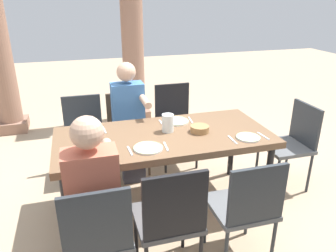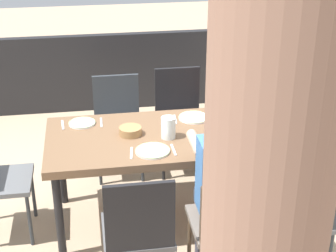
{
  "view_description": "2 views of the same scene",
  "coord_description": "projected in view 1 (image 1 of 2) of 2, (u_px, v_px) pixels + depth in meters",
  "views": [
    {
      "loc": [
        -0.71,
        -2.59,
        1.93
      ],
      "look_at": [
        0.06,
        0.08,
        0.8
      ],
      "focal_mm": 34.95,
      "sensor_mm": 36.0,
      "label": 1
    },
    {
      "loc": [
        0.62,
        3.56,
        2.52
      ],
      "look_at": [
        0.06,
        0.1,
        0.87
      ],
      "focal_mm": 56.85,
      "sensor_mm": 36.0,
      "label": 2
    }
  ],
  "objects": [
    {
      "name": "fork_0",
      "position": [
        71.0,
        133.0,
        2.95
      ],
      "size": [
        0.02,
        0.17,
        0.01
      ],
      "primitive_type": "cube",
      "rotation": [
        0.0,
        0.0,
        -0.01
      ],
      "color": "silver",
      "rests_on": "dining_table"
    },
    {
      "name": "dining_table",
      "position": [
        164.0,
        141.0,
        2.95
      ],
      "size": [
        1.92,
        0.89,
        0.76
      ],
      "color": "brown",
      "rests_on": "ground"
    },
    {
      "name": "chair_west_south",
      "position": [
        97.0,
        234.0,
        2.08
      ],
      "size": [
        0.44,
        0.44,
        0.89
      ],
      "color": "#5B5E61",
      "rests_on": "ground"
    },
    {
      "name": "plate_2",
      "position": [
        176.0,
        121.0,
        3.21
      ],
      "size": [
        0.25,
        0.25,
        0.02
      ],
      "color": "white",
      "rests_on": "dining_table"
    },
    {
      "name": "plate_1",
      "position": [
        148.0,
        148.0,
        2.65
      ],
      "size": [
        0.24,
        0.24,
        0.02
      ],
      "color": "white",
      "rests_on": "dining_table"
    },
    {
      "name": "chair_east_north",
      "position": [
        175.0,
        119.0,
        3.88
      ],
      "size": [
        0.44,
        0.44,
        0.94
      ],
      "color": "#4F4F50",
      "rests_on": "ground"
    },
    {
      "name": "spoon_1",
      "position": [
        166.0,
        146.0,
        2.69
      ],
      "size": [
        0.03,
        0.17,
        0.01
      ],
      "primitive_type": "cube",
      "rotation": [
        0.0,
        0.0,
        -0.08
      ],
      "color": "silver",
      "rests_on": "dining_table"
    },
    {
      "name": "fork_3",
      "position": [
        233.0,
        140.0,
        2.81
      ],
      "size": [
        0.02,
        0.17,
        0.01
      ],
      "primitive_type": "cube",
      "rotation": [
        0.0,
        0.0,
        -0.02
      ],
      "color": "silver",
      "rests_on": "dining_table"
    },
    {
      "name": "spoon_3",
      "position": [
        263.0,
        136.0,
        2.89
      ],
      "size": [
        0.03,
        0.17,
        0.01
      ],
      "primitive_type": "cube",
      "rotation": [
        0.0,
        0.0,
        0.07
      ],
      "color": "silver",
      "rests_on": "dining_table"
    },
    {
      "name": "fork_2",
      "position": [
        162.0,
        123.0,
        3.18
      ],
      "size": [
        0.02,
        0.17,
        0.01
      ],
      "primitive_type": "cube",
      "rotation": [
        0.0,
        0.0,
        0.02
      ],
      "color": "silver",
      "rests_on": "dining_table"
    },
    {
      "name": "chair_east_south",
      "position": [
        246.0,
        205.0,
        2.34
      ],
      "size": [
        0.44,
        0.44,
        0.89
      ],
      "color": "#5B5E61",
      "rests_on": "ground"
    },
    {
      "name": "stone_column_centre",
      "position": [
        132.0,
        23.0,
        4.89
      ],
      "size": [
        0.43,
        0.43,
        3.08
      ],
      "color": "#936B56",
      "rests_on": "ground"
    },
    {
      "name": "water_pitcher",
      "position": [
        168.0,
        124.0,
        2.97
      ],
      "size": [
        0.11,
        0.11,
        0.16
      ],
      "color": "white",
      "rests_on": "dining_table"
    },
    {
      "name": "diner_man_white",
      "position": [
        93.0,
        195.0,
        2.18
      ],
      "size": [
        0.35,
        0.49,
        1.27
      ],
      "color": "#3F3F4C",
      "rests_on": "ground"
    },
    {
      "name": "bread_basket",
      "position": [
        200.0,
        129.0,
        2.97
      ],
      "size": [
        0.17,
        0.17,
        0.06
      ],
      "primitive_type": "cylinder",
      "color": "#9E7547",
      "rests_on": "dining_table"
    },
    {
      "name": "plate_3",
      "position": [
        248.0,
        137.0,
        2.85
      ],
      "size": [
        0.21,
        0.21,
        0.02
      ],
      "color": "white",
      "rests_on": "dining_table"
    },
    {
      "name": "fork_1",
      "position": [
        130.0,
        151.0,
        2.62
      ],
      "size": [
        0.02,
        0.17,
        0.01
      ],
      "primitive_type": "cube",
      "rotation": [
        0.0,
        0.0,
        0.04
      ],
      "color": "silver",
      "rests_on": "dining_table"
    },
    {
      "name": "ground_plane",
      "position": [
        164.0,
        205.0,
        3.22
      ],
      "size": [
        16.0,
        16.0,
        0.0
      ],
      "primitive_type": "plane",
      "color": "tan"
    },
    {
      "name": "chair_head_east",
      "position": [
        293.0,
        140.0,
        3.37
      ],
      "size": [
        0.44,
        0.44,
        0.9
      ],
      "color": "#5B5E61",
      "rests_on": "ground"
    },
    {
      "name": "diner_woman_green",
      "position": [
        130.0,
        119.0,
        3.51
      ],
      "size": [
        0.35,
        0.49,
        1.28
      ],
      "color": "#3F3F4C",
      "rests_on": "ground"
    },
    {
      "name": "plate_0",
      "position": [
        88.0,
        131.0,
        2.98
      ],
      "size": [
        0.23,
        0.23,
        0.02
      ],
      "color": "white",
      "rests_on": "dining_table"
    },
    {
      "name": "chair_mid_south",
      "position": [
        170.0,
        217.0,
        2.19
      ],
      "size": [
        0.44,
        0.44,
        0.93
      ],
      "color": "#4F4F50",
      "rests_on": "ground"
    },
    {
      "name": "chair_west_north",
      "position": [
        84.0,
        130.0,
        3.61
      ],
      "size": [
        0.44,
        0.44,
        0.89
      ],
      "color": "#5B5E61",
      "rests_on": "ground"
    },
    {
      "name": "spoon_2",
      "position": [
        191.0,
        120.0,
        3.26
      ],
      "size": [
        0.04,
        0.17,
        0.01
      ],
      "primitive_type": "cube",
      "rotation": [
        0.0,
        0.0,
        -0.12
      ],
      "color": "silver",
      "rests_on": "dining_table"
    },
    {
      "name": "chair_mid_north",
      "position": [
        127.0,
        126.0,
        3.73
      ],
      "size": [
        0.44,
        0.44,
        0.88
      ],
      "color": "#6A6158",
      "rests_on": "ground"
    },
    {
      "name": "spoon_0",
      "position": [
        104.0,
        130.0,
        3.02
      ],
      "size": [
        0.03,
        0.17,
        0.01
      ],
      "primitive_type": "cube",
      "rotation": [
        0.0,
        0.0,
        0.08
      ],
      "color": "silver",
      "rests_on": "dining_table"
    }
  ]
}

